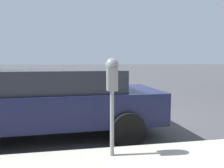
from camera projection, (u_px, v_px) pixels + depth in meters
name	position (u px, v px, depth m)	size (l,w,h in m)	color
ground_plane	(108.00, 121.00, 5.81)	(220.00, 220.00, 0.00)	#424244
parking_meter	(112.00, 82.00, 3.16)	(0.21, 0.19, 1.45)	gray
car_navy	(54.00, 100.00, 4.63)	(2.12, 4.59, 1.41)	#14193D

